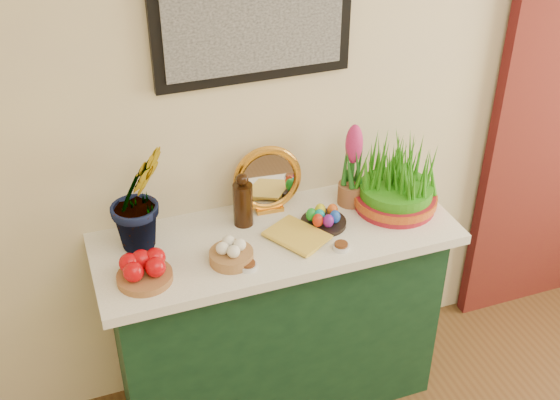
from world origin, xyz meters
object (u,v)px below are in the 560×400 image
Objects in this scene: sideboard at (276,322)px; book at (283,245)px; mirror at (268,180)px; hyacinth_green at (137,182)px; wheatgrass_sabzeh at (397,181)px.

sideboard is 0.49m from book.
book is (-0.04, -0.28, -0.12)m from mirror.
book is at bearing -97.50° from mirror.
hyacinth_green reaches higher than book.
sideboard is 5.94× the size of book.
book is at bearing -42.65° from hyacinth_green.
book reaches higher than sideboard.
hyacinth_green is at bearing 174.52° from wheatgrass_sabzeh.
mirror is at bearing -11.69° from hyacinth_green.
sideboard is at bearing -31.09° from hyacinth_green.
hyacinth_green reaches higher than wheatgrass_sabzeh.
mirror reaches higher than wheatgrass_sabzeh.
sideboard is at bearing -179.36° from wheatgrass_sabzeh.
book is 0.55m from wheatgrass_sabzeh.
mirror is 1.29× the size of book.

